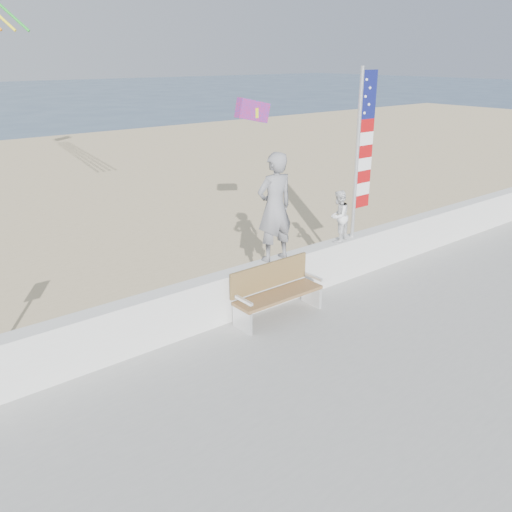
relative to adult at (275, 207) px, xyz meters
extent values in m
plane|color=#314863|center=(-0.81, -2.00, -2.11)|extent=(220.00, 220.00, 0.00)
cube|color=#CCB588|center=(-0.81, 7.00, -2.07)|extent=(90.00, 40.00, 0.08)
cube|color=silver|center=(-0.81, 0.00, -1.48)|extent=(30.00, 0.35, 0.90)
imported|color=slate|center=(0.00, 0.00, 0.00)|extent=(0.79, 0.56, 2.07)
imported|color=silver|center=(1.76, 0.00, -0.49)|extent=(0.64, 0.57, 1.09)
cube|color=olive|center=(-0.35, -0.55, -1.49)|extent=(1.80, 0.50, 0.06)
cube|color=brown|center=(-0.35, -0.28, -1.18)|extent=(1.80, 0.05, 0.50)
cube|color=silver|center=(-1.20, -0.55, -1.73)|extent=(0.06, 0.50, 0.40)
cube|color=white|center=(-1.20, -0.60, -1.33)|extent=(0.06, 0.45, 0.05)
cube|color=white|center=(0.50, -0.55, -1.73)|extent=(0.06, 0.50, 0.40)
cube|color=white|center=(0.50, -0.60, -1.33)|extent=(0.06, 0.45, 0.05)
cylinder|color=silver|center=(2.22, 0.00, 0.72)|extent=(0.08, 0.08, 3.50)
cube|color=#0F1451|center=(2.46, 0.00, 1.92)|extent=(0.44, 0.02, 0.95)
cube|color=#9E0A0C|center=(2.46, 0.00, -0.28)|extent=(0.44, 0.02, 0.26)
cube|color=white|center=(2.46, 0.00, -0.01)|extent=(0.44, 0.02, 0.26)
cube|color=#9E0A0C|center=(2.46, 0.00, 0.25)|extent=(0.44, 0.02, 0.26)
cube|color=white|center=(2.46, 0.00, 0.52)|extent=(0.44, 0.02, 0.26)
cube|color=#9E0A0C|center=(2.46, 0.00, 0.78)|extent=(0.44, 0.02, 0.26)
cube|color=white|center=(2.46, 0.00, 1.04)|extent=(0.44, 0.02, 0.26)
cube|color=#9E0A0C|center=(2.46, 0.00, 1.31)|extent=(0.44, 0.02, 0.26)
sphere|color=white|center=(2.34, -0.02, 1.57)|extent=(0.06, 0.06, 0.06)
sphere|color=white|center=(2.46, -0.02, 1.73)|extent=(0.06, 0.06, 0.06)
sphere|color=white|center=(2.34, -0.02, 1.89)|extent=(0.06, 0.06, 0.06)
sphere|color=white|center=(2.46, -0.02, 2.05)|extent=(0.06, 0.06, 0.06)
sphere|color=white|center=(2.34, -0.02, 2.21)|extent=(0.06, 0.06, 0.06)
cube|color=red|center=(1.23, 2.21, 1.52)|extent=(0.85, 0.26, 0.58)
cube|color=yellow|center=(1.38, 2.21, 1.47)|extent=(0.30, 0.22, 0.21)
camera|label=1|loc=(-6.38, -7.38, 2.66)|focal=38.00mm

